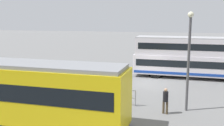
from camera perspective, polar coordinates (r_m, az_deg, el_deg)
ground_plane at (r=23.81m, az=7.66°, el=-4.25°), size 160.00×160.00×0.00m
double_decker_bus at (r=26.41m, az=17.28°, el=1.19°), size 11.46×2.86×3.89m
pedestrian_near_railing at (r=18.26m, az=-4.30°, el=-5.58°), size 0.45×0.45×1.60m
pedestrian_crossing at (r=16.38m, az=11.38°, el=-7.61°), size 0.41×0.41×1.59m
pedestrian_railing at (r=18.23m, az=-6.55°, el=-6.22°), size 7.39×0.40×1.08m
info_sign at (r=20.41m, az=-21.77°, el=-2.77°), size 1.01×0.14×2.27m
street_lamp at (r=16.69m, az=16.13°, el=2.02°), size 0.36×0.36×6.08m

